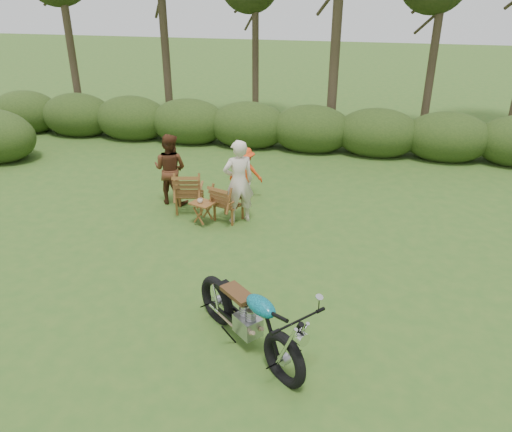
% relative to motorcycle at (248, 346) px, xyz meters
% --- Properties ---
extents(ground, '(80.00, 80.00, 0.00)m').
position_rel_motorcycle_xyz_m(ground, '(-0.27, 0.51, 0.00)').
color(ground, '#2E541C').
rests_on(ground, ground).
extents(tree_line, '(22.52, 11.62, 8.14)m').
position_rel_motorcycle_xyz_m(tree_line, '(0.23, 10.25, 3.81)').
color(tree_line, '#3D2D21').
rests_on(tree_line, ground).
extents(motorcycle, '(2.31, 2.17, 1.31)m').
position_rel_motorcycle_xyz_m(motorcycle, '(0.00, 0.00, 0.00)').
color(motorcycle, '#0EA0B8').
rests_on(motorcycle, ground).
extents(lawn_chair_right, '(0.77, 0.77, 0.87)m').
position_rel_motorcycle_xyz_m(lawn_chair_right, '(-1.40, 4.01, 0.00)').
color(lawn_chair_right, brown).
rests_on(lawn_chair_right, ground).
extents(lawn_chair_left, '(0.82, 0.82, 1.00)m').
position_rel_motorcycle_xyz_m(lawn_chair_left, '(-2.39, 4.26, 0.00)').
color(lawn_chair_left, brown).
rests_on(lawn_chair_left, ground).
extents(side_table, '(0.61, 0.56, 0.51)m').
position_rel_motorcycle_xyz_m(side_table, '(-1.89, 3.69, 0.25)').
color(side_table, brown).
rests_on(side_table, ground).
extents(cup, '(0.14, 0.14, 0.09)m').
position_rel_motorcycle_xyz_m(cup, '(-1.93, 3.66, 0.55)').
color(cup, beige).
rests_on(cup, side_table).
extents(adult_a, '(0.80, 0.73, 1.85)m').
position_rel_motorcycle_xyz_m(adult_a, '(-1.16, 4.00, 0.00)').
color(adult_a, beige).
rests_on(adult_a, ground).
extents(adult_b, '(0.88, 0.73, 1.67)m').
position_rel_motorcycle_xyz_m(adult_b, '(-2.98, 4.65, 0.00)').
color(adult_b, '#4C2815').
rests_on(adult_b, ground).
extents(child, '(0.82, 0.49, 1.25)m').
position_rel_motorcycle_xyz_m(child, '(-1.35, 5.36, 0.00)').
color(child, red).
rests_on(child, ground).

